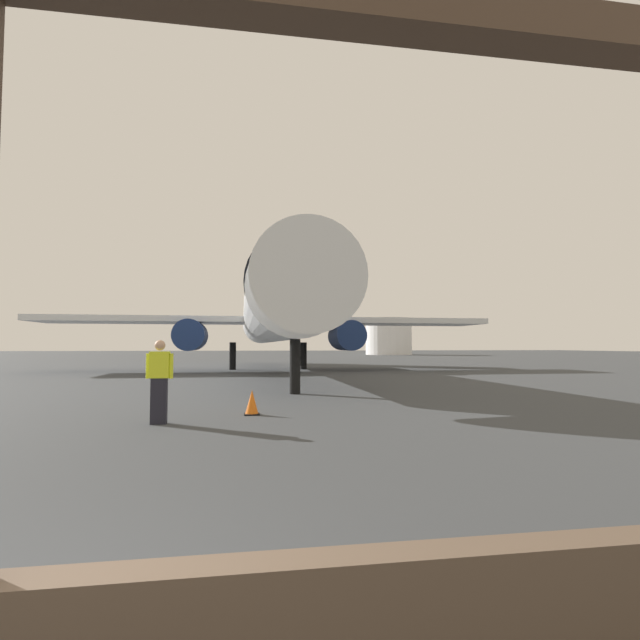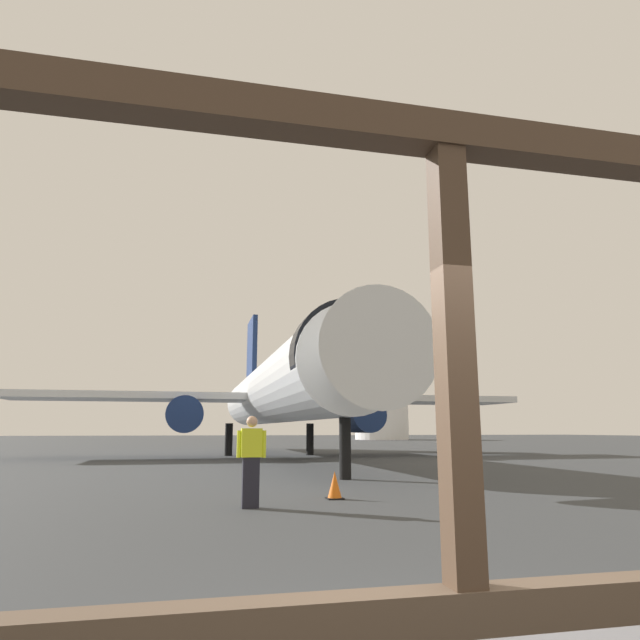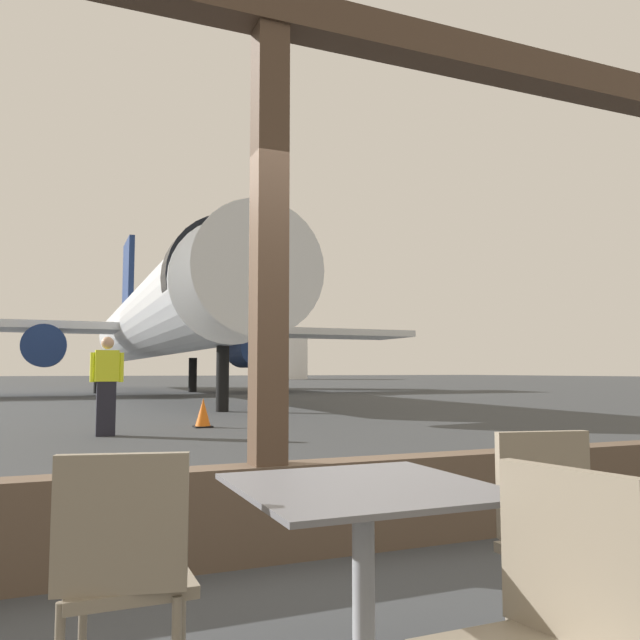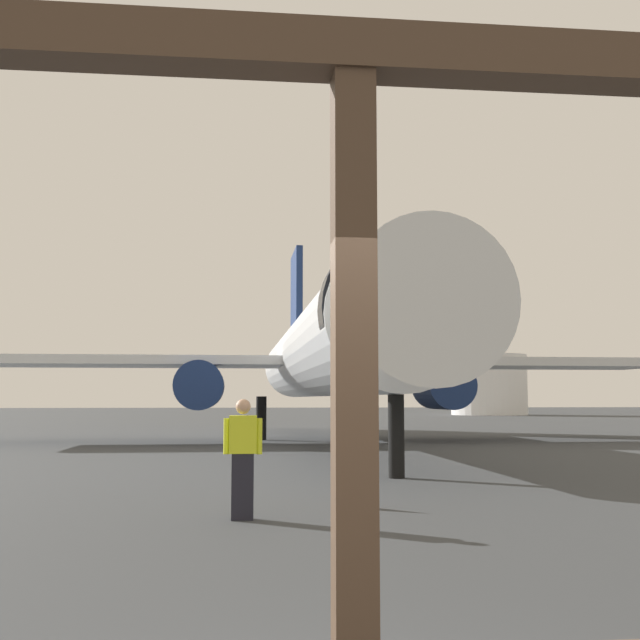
% 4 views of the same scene
% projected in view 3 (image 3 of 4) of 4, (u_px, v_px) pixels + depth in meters
% --- Properties ---
extents(ground_plane, '(220.00, 220.00, 0.00)m').
position_uv_depth(ground_plane, '(79.00, 389.00, 40.61)').
color(ground_plane, '#383A3D').
extents(window_frame, '(8.34, 0.24, 3.57)m').
position_uv_depth(window_frame, '(268.00, 342.00, 3.88)').
color(window_frame, brown).
rests_on(window_frame, ground).
extents(dining_table, '(0.87, 0.87, 0.73)m').
position_uv_depth(dining_table, '(363.00, 564.00, 2.21)').
color(dining_table, slate).
rests_on(dining_table, ground).
extents(cafe_chair_window_left, '(0.46, 0.46, 0.88)m').
position_uv_depth(cafe_chair_window_left, '(125.00, 563.00, 2.00)').
color(cafe_chair_window_left, gray).
rests_on(cafe_chair_window_left, ground).
extents(cafe_chair_window_right, '(0.45, 0.45, 0.89)m').
position_uv_depth(cafe_chair_window_right, '(558.00, 527.00, 2.44)').
color(cafe_chair_window_right, gray).
rests_on(cafe_chair_window_right, ground).
extents(cafe_chair_aisle_left, '(0.45, 0.45, 0.89)m').
position_uv_depth(cafe_chair_aisle_left, '(546.00, 625.00, 1.50)').
color(cafe_chair_aisle_left, gray).
rests_on(cafe_chair_aisle_left, ground).
extents(airplane, '(28.87, 33.75, 10.27)m').
position_uv_depth(airplane, '(157.00, 321.00, 30.11)').
color(airplane, silver).
rests_on(airplane, ground).
extents(ground_crew_worker, '(0.56, 0.22, 1.74)m').
position_uv_depth(ground_crew_worker, '(107.00, 384.00, 11.03)').
color(ground_crew_worker, black).
rests_on(ground_crew_worker, ground).
extents(traffic_cone, '(0.36, 0.36, 0.58)m').
position_uv_depth(traffic_cone, '(203.00, 414.00, 12.67)').
color(traffic_cone, orange).
rests_on(traffic_cone, ground).
extents(fuel_storage_tank, '(8.10, 8.10, 6.45)m').
position_uv_depth(fuel_storage_tank, '(278.00, 356.00, 87.14)').
color(fuel_storage_tank, white).
rests_on(fuel_storage_tank, ground).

